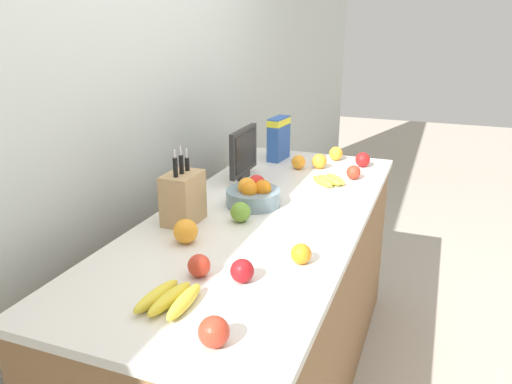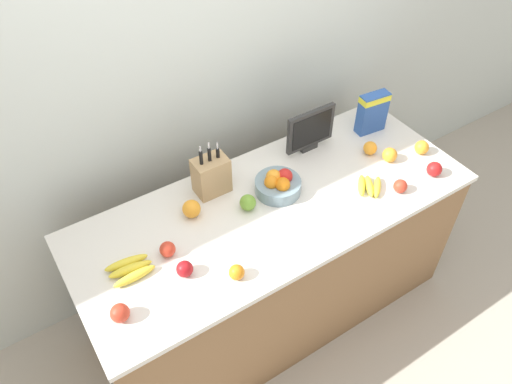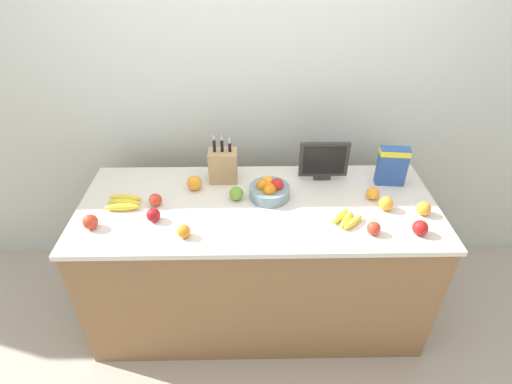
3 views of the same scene
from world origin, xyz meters
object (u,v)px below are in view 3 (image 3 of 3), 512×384
object	(u,v)px
orange_back_center	(194,183)
fruit_bowl	(270,190)
apple_front	(153,215)
apple_by_knife_block	(90,222)
orange_front_center	(386,203)
knife_block	(223,166)
apple_middle	(156,200)
cereal_box	(392,164)
apple_near_bananas	(420,228)
orange_front_left	(184,231)
banana_bunch_left	(124,202)
orange_mid_right	(424,208)
orange_mid_left	(373,193)
apple_rear	(236,193)
small_monitor	(324,160)
banana_bunch_right	(347,219)
apple_leftmost	(374,228)

from	to	relation	value
orange_back_center	fruit_bowl	bearing A→B (deg)	-11.18
apple_front	apple_by_knife_block	bearing A→B (deg)	-169.97
apple_by_knife_block	orange_front_center	xyz separation A→B (m)	(1.59, 0.13, 0.00)
knife_block	orange_front_center	distance (m)	0.97
apple_middle	cereal_box	bearing A→B (deg)	8.33
apple_near_bananas	orange_front_left	world-z (taller)	apple_near_bananas
banana_bunch_left	orange_mid_right	world-z (taller)	orange_mid_right
apple_near_bananas	orange_mid_left	world-z (taller)	apple_near_bananas
apple_middle	orange_back_center	distance (m)	0.26
apple_front	orange_back_center	distance (m)	0.35
fruit_bowl	apple_rear	world-z (taller)	fruit_bowl
banana_bunch_left	apple_by_knife_block	distance (m)	0.23
orange_front_center	orange_mid_right	bearing A→B (deg)	-13.84
orange_front_center	apple_near_bananas	bearing A→B (deg)	-61.34
fruit_bowl	apple_near_bananas	distance (m)	0.83
fruit_bowl	banana_bunch_left	bearing A→B (deg)	-175.13
fruit_bowl	orange_back_center	xyz separation A→B (m)	(-0.44, 0.09, -0.01)
orange_front_center	orange_mid_right	xyz separation A→B (m)	(0.19, -0.05, -0.00)
apple_front	apple_by_knife_block	world-z (taller)	apple_by_knife_block
small_monitor	fruit_bowl	world-z (taller)	small_monitor
apple_near_bananas	orange_front_center	distance (m)	0.24
banana_bunch_left	apple_near_bananas	xyz separation A→B (m)	(1.58, -0.27, 0.02)
banana_bunch_right	apple_rear	size ratio (longest dim) A/B	2.40
small_monitor	apple_near_bananas	world-z (taller)	small_monitor
knife_block	apple_rear	xyz separation A→B (m)	(0.08, -0.21, -0.06)
knife_block	orange_mid_left	size ratio (longest dim) A/B	4.11
small_monitor	banana_bunch_right	world-z (taller)	small_monitor
orange_front_left	orange_front_center	size ratio (longest dim) A/B	0.87
small_monitor	apple_front	xyz separation A→B (m)	(-0.97, -0.39, -0.10)
orange_front_center	orange_mid_right	distance (m)	0.20
orange_mid_right	orange_mid_left	distance (m)	0.28
small_monitor	fruit_bowl	distance (m)	0.39
apple_rear	banana_bunch_right	bearing A→B (deg)	-20.22
fruit_bowl	small_monitor	bearing A→B (deg)	28.41
orange_back_center	orange_front_left	bearing A→B (deg)	-91.02
banana_bunch_left	apple_front	xyz separation A→B (m)	(0.19, -0.14, 0.02)
small_monitor	banana_bunch_right	xyz separation A→B (m)	(0.07, -0.42, -0.12)
cereal_box	apple_rear	size ratio (longest dim) A/B	2.98
apple_near_bananas	orange_mid_left	bearing A→B (deg)	117.35
cereal_box	fruit_bowl	xyz separation A→B (m)	(-0.74, -0.13, -0.08)
banana_bunch_right	apple_near_bananas	size ratio (longest dim) A/B	2.44
knife_block	apple_front	world-z (taller)	knife_block
knife_block	apple_rear	world-z (taller)	knife_block
small_monitor	banana_bunch_left	bearing A→B (deg)	-167.77
cereal_box	orange_mid_left	size ratio (longest dim) A/B	3.20
small_monitor	apple_by_knife_block	xyz separation A→B (m)	(-1.28, -0.45, -0.10)
apple_leftmost	small_monitor	bearing A→B (deg)	109.67
apple_front	orange_front_center	bearing A→B (deg)	3.51
apple_leftmost	apple_rear	distance (m)	0.78
knife_block	banana_bunch_right	xyz separation A→B (m)	(0.68, -0.43, -0.08)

